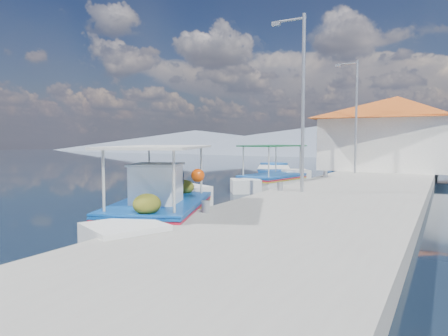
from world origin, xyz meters
The scene contains 11 objects.
ground centered at (0.00, 0.00, 0.00)m, with size 160.00×160.00×0.00m, color black.
quay centered at (5.90, 6.00, 0.25)m, with size 5.00×44.00×0.50m, color gray.
bollards centered at (3.80, 5.25, 0.65)m, with size 0.20×17.20×0.30m.
main_caique centered at (2.42, -2.93, 0.45)m, with size 3.80×6.65×2.36m.
caique_green_canopy centered at (1.70, 6.47, 0.34)m, with size 2.54×5.93×2.26m.
caique_blue_hull centered at (0.04, 10.82, 0.29)m, with size 3.17×5.54×1.06m.
caique_far centered at (2.65, 16.94, 0.41)m, with size 3.27×5.96×2.22m.
harbor_building centered at (6.20, 15.00, 2.78)m, with size 10.49×10.49×4.40m.
lamp_post_near centered at (4.51, 2.00, 3.85)m, with size 1.21×0.14×6.00m.
lamp_post_far centered at (4.51, 11.00, 3.85)m, with size 1.21×0.14×6.00m.
mountain_ridge centered at (6.54, 56.00, 2.04)m, with size 171.40×96.00×5.50m.
Camera 1 is at (8.94, -11.32, 2.29)m, focal length 32.30 mm.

